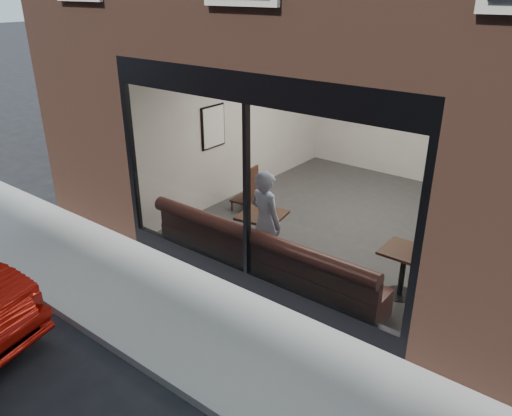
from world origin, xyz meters
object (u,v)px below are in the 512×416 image
Objects in this scene: banquette at (264,265)px; cafe_table_right at (405,251)px; person at (265,223)px; cafe_table_left at (262,215)px; cafe_chair_left at (244,199)px.

cafe_table_right is at bearing 24.13° from banquette.
person is at bearing 120.45° from banquette.
cafe_table_left is 2.35m from cafe_table_right.
person is 2.46× the size of cafe_table_left.
cafe_table_right is at bearing 7.08° from cafe_table_left.
cafe_table_right is (2.33, 0.29, 0.00)m from cafe_table_left.
banquette is at bearing -155.87° from cafe_table_right.
person is at bearing -161.34° from cafe_table_right.
cafe_table_right is 3.87m from cafe_chair_left.
cafe_table_left reaches higher than banquette.
cafe_table_left reaches higher than cafe_chair_left.
cafe_table_right is (1.97, 0.67, -0.11)m from person.
person reaches higher than banquette.
banquette is 6.48× the size of cafe_table_right.
banquette is 2.35× the size of person.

